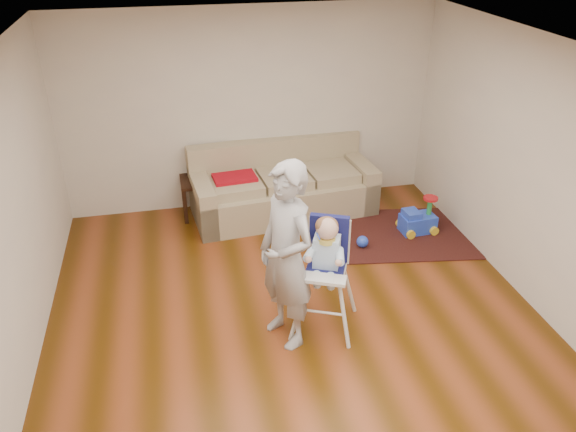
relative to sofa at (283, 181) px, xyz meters
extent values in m
plane|color=#482907|center=(-0.35, -2.30, -0.47)|extent=(5.50, 5.50, 0.00)
cube|color=beige|center=(-0.35, 0.45, 0.88)|extent=(5.00, 0.04, 2.70)
cube|color=beige|center=(-2.85, -2.30, 0.88)|extent=(0.04, 5.50, 2.70)
cube|color=beige|center=(2.15, -2.30, 0.88)|extent=(0.04, 5.50, 2.70)
cube|color=white|center=(-0.35, -2.30, 2.23)|extent=(5.00, 5.50, 0.04)
cube|color=#A50A18|center=(-0.66, -0.06, 0.15)|extent=(0.58, 0.40, 0.04)
cube|color=black|center=(1.36, -0.92, -0.47)|extent=(1.95, 1.58, 0.01)
sphere|color=blue|center=(0.77, -1.13, -0.38)|extent=(0.15, 0.15, 0.15)
cylinder|color=blue|center=(-0.17, -2.56, 0.64)|extent=(0.06, 0.12, 0.01)
imported|color=#969698|center=(-0.51, -2.53, 0.46)|extent=(0.69, 0.80, 1.86)
camera|label=1|loc=(-1.42, -6.73, 3.25)|focal=35.00mm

